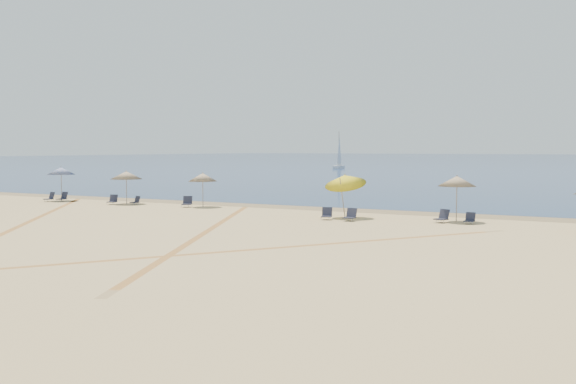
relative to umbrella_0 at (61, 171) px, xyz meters
name	(u,v)px	position (x,y,z in m)	size (l,w,h in m)	color
ground	(10,264)	(19.55, -20.61, -2.24)	(160.00, 160.00, 0.00)	tan
wet_sand	(317,208)	(19.55, 3.39, -2.23)	(500.00, 500.00, 0.00)	olive
umbrella_0	(61,171)	(0.00, 0.00, 0.00)	(2.03, 2.03, 2.58)	gray
umbrella_1	(126,175)	(6.22, 0.14, -0.21)	(2.22, 2.22, 2.37)	gray
umbrella_2	(203,177)	(12.38, 0.71, -0.25)	(1.94, 1.94, 2.33)	gray
umbrella_3	(345,180)	(23.57, -1.31, -0.08)	(2.35, 2.40, 2.80)	gray
umbrella_4	(457,181)	(29.63, -0.33, -0.06)	(2.03, 2.03, 2.52)	gray
chair_0	(50,197)	(-0.21, -0.93, -1.93)	(0.72, 0.79, 0.70)	black
chair_1	(63,197)	(0.65, -0.51, -1.92)	(0.66, 0.75, 0.71)	black
chair_2	(113,200)	(5.65, -0.65, -1.94)	(0.74, 0.80, 0.68)	black
chair_3	(136,201)	(7.24, -0.08, -1.97)	(0.64, 0.70, 0.60)	black
chair_4	(187,202)	(11.53, 0.10, -1.92)	(0.85, 0.90, 0.73)	black
chair_5	(327,214)	(23.05, -2.59, -1.94)	(0.73, 0.79, 0.67)	black
chair_6	(350,215)	(24.49, -2.65, -1.93)	(0.61, 0.71, 0.69)	black
chair_7	(442,217)	(29.09, -1.08, -1.93)	(0.79, 0.85, 0.71)	black
chair_8	(470,219)	(30.52, -1.05, -1.97)	(0.51, 0.60, 0.60)	black
sailboat_2	(339,157)	(-14.15, 83.29, -0.08)	(1.99, 4.93, 7.14)	white
tire_tracks	(143,230)	(17.36, -11.20, -2.24)	(56.37, 46.42, 0.00)	tan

